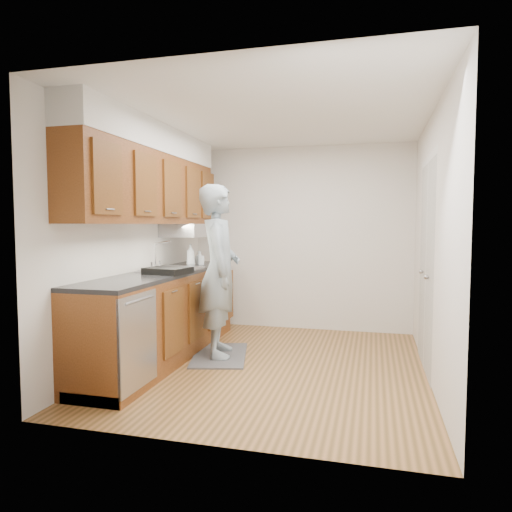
{
  "coord_description": "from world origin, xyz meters",
  "views": [
    {
      "loc": [
        0.98,
        -4.47,
        1.45
      ],
      "look_at": [
        -0.24,
        0.25,
        1.11
      ],
      "focal_mm": 32.0,
      "sensor_mm": 36.0,
      "label": 1
    }
  ],
  "objects_px": {
    "steel_can": "(191,261)",
    "dish_rack": "(168,271)",
    "soap_bottle_c": "(199,257)",
    "soap_bottle_a": "(191,255)",
    "person": "(219,259)",
    "soap_bottle_b": "(200,258)"
  },
  "relations": [
    {
      "from": "person",
      "to": "steel_can",
      "type": "height_order",
      "value": "person"
    },
    {
      "from": "soap_bottle_a",
      "to": "steel_can",
      "type": "xyz_separation_m",
      "value": [
        -0.01,
        0.05,
        -0.08
      ]
    },
    {
      "from": "soap_bottle_a",
      "to": "dish_rack",
      "type": "height_order",
      "value": "soap_bottle_a"
    },
    {
      "from": "steel_can",
      "to": "soap_bottle_c",
      "type": "bearing_deg",
      "value": 89.98
    },
    {
      "from": "person",
      "to": "soap_bottle_b",
      "type": "distance_m",
      "value": 0.8
    },
    {
      "from": "soap_bottle_b",
      "to": "soap_bottle_c",
      "type": "relative_size",
      "value": 1.02
    },
    {
      "from": "soap_bottle_c",
      "to": "steel_can",
      "type": "bearing_deg",
      "value": -90.02
    },
    {
      "from": "dish_rack",
      "to": "soap_bottle_c",
      "type": "bearing_deg",
      "value": 106.65
    },
    {
      "from": "soap_bottle_a",
      "to": "soap_bottle_c",
      "type": "xyz_separation_m",
      "value": [
        -0.01,
        0.32,
        -0.05
      ]
    },
    {
      "from": "soap_bottle_a",
      "to": "soap_bottle_b",
      "type": "relative_size",
      "value": 1.59
    },
    {
      "from": "soap_bottle_a",
      "to": "steel_can",
      "type": "bearing_deg",
      "value": 105.24
    },
    {
      "from": "person",
      "to": "soap_bottle_b",
      "type": "height_order",
      "value": "person"
    },
    {
      "from": "steel_can",
      "to": "person",
      "type": "bearing_deg",
      "value": -43.44
    },
    {
      "from": "soap_bottle_c",
      "to": "steel_can",
      "type": "distance_m",
      "value": 0.27
    },
    {
      "from": "soap_bottle_c",
      "to": "person",
      "type": "bearing_deg",
      "value": -55.29
    },
    {
      "from": "steel_can",
      "to": "dish_rack",
      "type": "distance_m",
      "value": 0.92
    },
    {
      "from": "soap_bottle_c",
      "to": "soap_bottle_a",
      "type": "bearing_deg",
      "value": -87.35
    },
    {
      "from": "person",
      "to": "soap_bottle_c",
      "type": "height_order",
      "value": "person"
    },
    {
      "from": "steel_can",
      "to": "dish_rack",
      "type": "bearing_deg",
      "value": -82.46
    },
    {
      "from": "soap_bottle_b",
      "to": "steel_can",
      "type": "height_order",
      "value": "soap_bottle_b"
    },
    {
      "from": "soap_bottle_b",
      "to": "dish_rack",
      "type": "xyz_separation_m",
      "value": [
        0.06,
        -1.04,
        -0.05
      ]
    },
    {
      "from": "soap_bottle_b",
      "to": "soap_bottle_a",
      "type": "bearing_deg",
      "value": -103.66
    }
  ]
}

